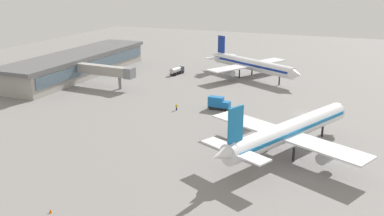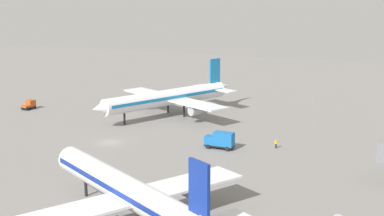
{
  "view_description": "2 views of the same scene",
  "coord_description": "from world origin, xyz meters",
  "px_view_note": "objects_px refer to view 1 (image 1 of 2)",
  "views": [
    {
      "loc": [
        98.74,
        9.93,
        32.25
      ],
      "look_at": [
        19.82,
        -22.36,
        4.85
      ],
      "focal_mm": 38.4,
      "sensor_mm": 36.0,
      "label": 1
    },
    {
      "loc": [
        -91.02,
        -56.77,
        30.08
      ],
      "look_at": [
        14.51,
        -11.22,
        5.02
      ],
      "focal_mm": 52.23,
      "sensor_mm": 36.0,
      "label": 2
    }
  ],
  "objects_px": {
    "airplane_at_gate": "(288,131)",
    "catering_truck": "(218,103)",
    "ground_crew_worker": "(176,107)",
    "airplane_taxiing": "(251,64)",
    "fuel_truck": "(177,70)",
    "safety_cone_near_gate": "(51,211)"
  },
  "relations": [
    {
      "from": "airplane_at_gate",
      "to": "catering_truck",
      "type": "relative_size",
      "value": 6.78
    },
    {
      "from": "airplane_at_gate",
      "to": "catering_truck",
      "type": "bearing_deg",
      "value": 71.05
    },
    {
      "from": "airplane_at_gate",
      "to": "ground_crew_worker",
      "type": "bearing_deg",
      "value": 88.01
    },
    {
      "from": "airplane_taxiing",
      "to": "catering_truck",
      "type": "xyz_separation_m",
      "value": [
        36.81,
        1.17,
        -2.78
      ]
    },
    {
      "from": "airplane_at_gate",
      "to": "ground_crew_worker",
      "type": "height_order",
      "value": "airplane_at_gate"
    },
    {
      "from": "fuel_truck",
      "to": "safety_cone_near_gate",
      "type": "relative_size",
      "value": 10.9
    },
    {
      "from": "fuel_truck",
      "to": "safety_cone_near_gate",
      "type": "distance_m",
      "value": 88.45
    },
    {
      "from": "catering_truck",
      "to": "ground_crew_worker",
      "type": "height_order",
      "value": "catering_truck"
    },
    {
      "from": "airplane_at_gate",
      "to": "safety_cone_near_gate",
      "type": "height_order",
      "value": "airplane_at_gate"
    },
    {
      "from": "ground_crew_worker",
      "to": "safety_cone_near_gate",
      "type": "xyz_separation_m",
      "value": [
        49.86,
        2.77,
        -0.55
      ]
    },
    {
      "from": "catering_truck",
      "to": "ground_crew_worker",
      "type": "distance_m",
      "value": 10.67
    },
    {
      "from": "airplane_taxiing",
      "to": "ground_crew_worker",
      "type": "bearing_deg",
      "value": -71.77
    },
    {
      "from": "airplane_at_gate",
      "to": "safety_cone_near_gate",
      "type": "distance_m",
      "value": 43.96
    },
    {
      "from": "fuel_truck",
      "to": "safety_cone_near_gate",
      "type": "xyz_separation_m",
      "value": [
        86.36,
        19.08,
        -1.09
      ]
    },
    {
      "from": "safety_cone_near_gate",
      "to": "airplane_taxiing",
      "type": "bearing_deg",
      "value": 176.46
    },
    {
      "from": "airplane_at_gate",
      "to": "fuel_truck",
      "type": "distance_m",
      "value": 70.28
    },
    {
      "from": "safety_cone_near_gate",
      "to": "fuel_truck",
      "type": "bearing_deg",
      "value": -167.54
    },
    {
      "from": "airplane_at_gate",
      "to": "fuel_truck",
      "type": "xyz_separation_m",
      "value": [
        -52.43,
        -46.7,
        -3.15
      ]
    },
    {
      "from": "catering_truck",
      "to": "safety_cone_near_gate",
      "type": "relative_size",
      "value": 9.41
    },
    {
      "from": "airplane_at_gate",
      "to": "safety_cone_near_gate",
      "type": "relative_size",
      "value": 63.78
    },
    {
      "from": "catering_truck",
      "to": "airplane_at_gate",
      "type": "bearing_deg",
      "value": -43.17
    },
    {
      "from": "airplane_at_gate",
      "to": "airplane_taxiing",
      "type": "xyz_separation_m",
      "value": [
        -57.35,
        -21.98,
        -0.06
      ]
    }
  ]
}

